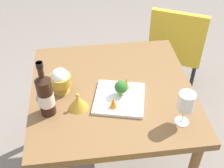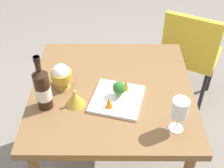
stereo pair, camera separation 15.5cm
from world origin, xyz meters
The scene contains 11 objects.
ground_plane centered at (0.00, 0.00, 0.00)m, with size 8.00×8.00×0.00m, color gray.
dining_table centered at (0.00, 0.00, 0.65)m, with size 0.86×0.86×0.74m.
chair_near_window centered at (0.66, -0.58, 0.53)m, with size 0.54×0.54×0.85m.
wine_bottle centered at (-0.14, 0.33, 0.86)m, with size 0.08×0.08×0.30m.
wine_glass centered at (-0.28, -0.30, 0.87)m, with size 0.08×0.08×0.18m.
rice_bowl centered at (0.01, 0.27, 0.82)m, with size 0.11×0.11×0.14m.
rice_bowl_lid centered at (-0.12, 0.18, 0.78)m, with size 0.10×0.10×0.09m.
serving_plate centered at (-0.09, -0.03, 0.75)m, with size 0.30×0.30×0.02m.
broccoli_floret centered at (-0.07, -0.04, 0.81)m, with size 0.07×0.07×0.09m.
carrot_garnish_left centered at (-0.16, 0.01, 0.79)m, with size 0.04×0.04×0.06m.
carrot_garnish_right centered at (-0.03, -0.07, 0.79)m, with size 0.04×0.04×0.06m.
Camera 2 is at (-1.18, -0.01, 1.79)m, focal length 47.06 mm.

